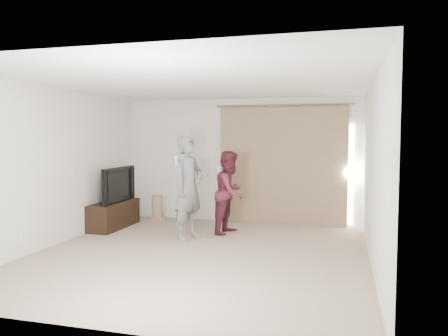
{
  "coord_description": "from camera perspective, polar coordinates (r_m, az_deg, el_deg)",
  "views": [
    {
      "loc": [
        2.09,
        -6.24,
        1.78
      ],
      "look_at": [
        0.06,
        1.2,
        1.25
      ],
      "focal_mm": 35.0,
      "sensor_mm": 36.0,
      "label": 1
    }
  ],
  "objects": [
    {
      "name": "person_man",
      "position": [
        7.71,
        -4.65,
        -2.55
      ],
      "size": [
        0.63,
        0.77,
        1.81
      ],
      "color": "slate",
      "rests_on": "ground"
    },
    {
      "name": "tv",
      "position": [
        8.88,
        -14.24,
        -2.11
      ],
      "size": [
        0.16,
        1.2,
        0.69
      ],
      "primitive_type": "imported",
      "rotation": [
        0.0,
        0.0,
        1.57
      ],
      "color": "black",
      "rests_on": "tv_console"
    },
    {
      "name": "ceiling",
      "position": [
        6.63,
        -3.32,
        11.06
      ],
      "size": [
        5.0,
        5.5,
        0.01
      ],
      "primitive_type": "cube",
      "color": "white",
      "rests_on": "wall_back"
    },
    {
      "name": "curtain",
      "position": [
        9.02,
        7.69,
        0.27
      ],
      "size": [
        2.8,
        0.11,
        2.46
      ],
      "color": "#937C5A",
      "rests_on": "ground"
    },
    {
      "name": "person_woman",
      "position": [
        8.13,
        0.8,
        -3.18
      ],
      "size": [
        0.71,
        0.84,
        1.54
      ],
      "color": "#561E2C",
      "rests_on": "ground"
    },
    {
      "name": "wall_left",
      "position": [
        7.76,
        -21.07,
        0.15
      ],
      "size": [
        0.04,
        5.5,
        2.6
      ],
      "color": "silver",
      "rests_on": "ground"
    },
    {
      "name": "tv_console",
      "position": [
        8.96,
        -14.18,
        -5.94
      ],
      "size": [
        0.46,
        1.34,
        0.51
      ],
      "primitive_type": "cube",
      "color": "black",
      "rests_on": "ground"
    },
    {
      "name": "scratching_post",
      "position": [
        9.59,
        -8.76,
        -5.46
      ],
      "size": [
        0.4,
        0.4,
        0.54
      ],
      "color": "tan",
      "rests_on": "ground"
    },
    {
      "name": "floor",
      "position": [
        6.82,
        -3.23,
        -11.18
      ],
      "size": [
        5.5,
        5.5,
        0.0
      ],
      "primitive_type": "plane",
      "color": "tan",
      "rests_on": "ground"
    },
    {
      "name": "wall_back",
      "position": [
        9.24,
        2.13,
        0.99
      ],
      "size": [
        5.0,
        0.04,
        2.6
      ],
      "primitive_type": "cube",
      "color": "silver",
      "rests_on": "ground"
    }
  ]
}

